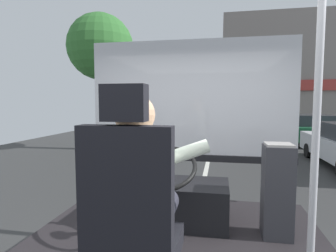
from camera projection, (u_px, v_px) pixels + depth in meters
name	position (u px, v px, depth m)	size (l,w,h in m)	color
ground	(210.00, 152.00, 10.58)	(18.00, 44.00, 0.06)	#333333
driver_seat	(132.00, 225.00, 1.50)	(0.48, 0.48, 1.28)	black
bus_driver	(138.00, 185.00, 1.60)	(0.81, 0.60, 0.82)	#282833
steering_console	(172.00, 200.00, 2.76)	(1.10, 1.00, 0.81)	black
handrail_pole	(317.00, 121.00, 1.61)	(0.04, 0.04, 2.18)	#B7B7BC
fare_box	(277.00, 191.00, 2.44)	(0.25, 0.25, 0.84)	#333338
windshield_panel	(190.00, 114.00, 3.41)	(2.50, 0.08, 1.48)	silver
street_tree	(100.00, 48.00, 10.56)	(2.49, 2.49, 5.21)	#4C3828
shop_building	(315.00, 75.00, 17.47)	(11.50, 4.32, 7.09)	gray
parked_car_green	(308.00, 128.00, 12.56)	(1.90, 3.85, 1.30)	#195633
parked_car_silver	(280.00, 120.00, 17.62)	(2.00, 4.12, 1.39)	silver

